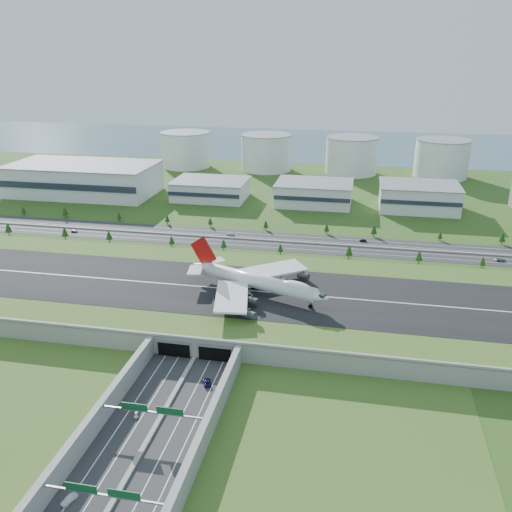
% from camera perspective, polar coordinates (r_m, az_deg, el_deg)
% --- Properties ---
extents(ground, '(1200.00, 1200.00, 0.00)m').
position_cam_1_polar(ground, '(264.27, -3.26, -5.06)').
color(ground, '#275119').
rests_on(ground, ground).
extents(airfield_deck, '(520.00, 100.00, 9.20)m').
position_cam_1_polar(airfield_deck, '(262.41, -3.28, -4.26)').
color(airfield_deck, gray).
rests_on(airfield_deck, ground).
extents(underpass_road, '(38.80, 120.40, 8.00)m').
position_cam_1_polar(underpass_road, '(182.43, -11.31, -17.60)').
color(underpass_road, '#28282B').
rests_on(underpass_road, ground).
extents(sign_gantry_near, '(38.70, 0.70, 9.80)m').
position_cam_1_polar(sign_gantry_near, '(183.46, -10.86, -15.92)').
color(sign_gantry_near, gray).
rests_on(sign_gantry_near, ground).
extents(sign_gantry_far, '(38.70, 0.70, 9.80)m').
position_cam_1_polar(sign_gantry_far, '(159.57, -15.81, -23.12)').
color(sign_gantry_far, gray).
rests_on(sign_gantry_far, ground).
extents(north_expressway, '(560.00, 36.00, 0.12)m').
position_cam_1_polar(north_expressway, '(349.96, 0.55, 1.67)').
color(north_expressway, '#28282B').
rests_on(north_expressway, ground).
extents(tree_row, '(508.45, 48.72, 8.45)m').
position_cam_1_polar(tree_row, '(343.23, 3.51, 2.03)').
color(tree_row, '#3D2819').
rests_on(tree_row, ground).
extents(hangar_west, '(120.00, 60.00, 25.00)m').
position_cam_1_polar(hangar_west, '(485.46, -17.69, 7.72)').
color(hangar_west, silver).
rests_on(hangar_west, ground).
extents(hangar_mid_a, '(58.00, 42.00, 15.00)m').
position_cam_1_polar(hangar_mid_a, '(449.82, -4.79, 6.99)').
color(hangar_mid_a, silver).
rests_on(hangar_mid_a, ground).
extents(hangar_mid_b, '(58.00, 42.00, 17.00)m').
position_cam_1_polar(hangar_mid_b, '(434.63, 6.14, 6.58)').
color(hangar_mid_b, silver).
rests_on(hangar_mid_b, ground).
extents(hangar_mid_c, '(58.00, 42.00, 19.00)m').
position_cam_1_polar(hangar_mid_c, '(435.25, 16.74, 5.96)').
color(hangar_mid_c, silver).
rests_on(hangar_mid_c, ground).
extents(fuel_tank_a, '(50.00, 50.00, 35.00)m').
position_cam_1_polar(fuel_tank_a, '(577.42, -7.40, 11.03)').
color(fuel_tank_a, silver).
rests_on(fuel_tank_a, ground).
extents(fuel_tank_b, '(50.00, 50.00, 35.00)m').
position_cam_1_polar(fuel_tank_b, '(556.76, 1.09, 10.83)').
color(fuel_tank_b, silver).
rests_on(fuel_tank_b, ground).
extents(fuel_tank_c, '(50.00, 50.00, 35.00)m').
position_cam_1_polar(fuel_tank_c, '(548.65, 10.01, 10.37)').
color(fuel_tank_c, silver).
rests_on(fuel_tank_c, ground).
extents(fuel_tank_d, '(50.00, 50.00, 35.00)m').
position_cam_1_polar(fuel_tank_d, '(553.62, 18.95, 9.66)').
color(fuel_tank_d, silver).
rests_on(fuel_tank_d, ground).
extents(bay_water, '(1200.00, 260.00, 0.06)m').
position_cam_1_polar(bay_water, '(721.57, 6.29, 11.65)').
color(bay_water, '#3B5F71').
rests_on(bay_water, ground).
extents(boeing_747, '(71.75, 66.55, 23.30)m').
position_cam_1_polar(boeing_747, '(252.80, 0.05, -2.64)').
color(boeing_747, white).
rests_on(boeing_747, airfield_deck).
extents(car_0, '(2.54, 4.11, 1.31)m').
position_cam_1_polar(car_0, '(194.34, -12.48, -15.95)').
color(car_0, silver).
rests_on(car_0, ground).
extents(car_1, '(3.27, 5.20, 1.62)m').
position_cam_1_polar(car_1, '(169.95, -19.06, -23.06)').
color(car_1, silver).
rests_on(car_1, ground).
extents(car_2, '(4.60, 6.22, 1.57)m').
position_cam_1_polar(car_2, '(205.89, -5.16, -13.09)').
color(car_2, '#0D0F42').
rests_on(car_2, ground).
extents(car_4, '(4.77, 2.56, 1.54)m').
position_cam_1_polar(car_4, '(384.90, -18.57, 2.49)').
color(car_4, '#5A5A5F').
rests_on(car_4, ground).
extents(car_5, '(4.59, 2.42, 1.44)m').
position_cam_1_polar(car_5, '(354.08, 11.19, 1.62)').
color(car_5, black).
rests_on(car_5, ground).
extents(car_6, '(6.44, 4.29, 1.64)m').
position_cam_1_polar(car_6, '(346.54, 24.30, -0.32)').
color(car_6, '#A0A1A5').
rests_on(car_6, ground).
extents(car_7, '(6.15, 3.83, 1.66)m').
position_cam_1_polar(car_7, '(359.94, -2.73, 2.35)').
color(car_7, silver).
rests_on(car_7, ground).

